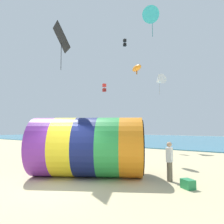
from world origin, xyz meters
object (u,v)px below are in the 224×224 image
Objects in this scene: kite_red_box at (104,88)px; kite_black_diamond at (61,38)px; giant_inflatable_tube at (88,147)px; kite_black_box at (125,43)px; kite_cyan_delta at (152,15)px; kite_handler at (170,161)px; kite_white_delta at (159,81)px; bystander_near_water at (92,143)px; kite_orange_parafoil at (137,68)px; cooler_box at (188,184)px.

kite_black_diamond reaches higher than kite_red_box.
kite_black_box reaches higher than giant_inflatable_tube.
kite_red_box is 0.41× the size of kite_cyan_delta.
kite_handler is 15.87m from kite_white_delta.
kite_black_box reaches higher than bystander_near_water.
kite_orange_parafoil is at bearing 131.92° from kite_handler.
kite_red_box reaches higher than cooler_box.
kite_black_box is (-9.01, 10.54, 3.70)m from kite_cyan_delta.
kite_red_box is at bearing 141.21° from kite_handler.
kite_black_diamond reaches higher than kite_handler.
kite_orange_parafoil is at bearing 133.93° from cooler_box.
giant_inflatable_tube is at bearing -79.33° from kite_white_delta.
kite_black_diamond is at bearing -138.29° from kite_cyan_delta.
giant_inflatable_tube reaches higher than bystander_near_water.
cooler_box is at bearing 1.16° from kite_black_diamond.
kite_red_box reaches higher than giant_inflatable_tube.
kite_black_box is (-6.56, 8.33, 6.26)m from kite_orange_parafoil.
kite_handler is at bearing 145.21° from cooler_box.
kite_orange_parafoil is 0.95× the size of bystander_near_water.
kite_cyan_delta is (-2.14, 2.91, 8.62)m from kite_handler.
cooler_box is at bearing -61.95° from kite_white_delta.
kite_white_delta is at bearing 115.82° from kite_handler.
kite_handler is 0.76× the size of kite_white_delta.
kite_orange_parafoil is at bearing 98.96° from giant_inflatable_tube.
kite_black_box is (-7.59, 14.87, 11.79)m from giant_inflatable_tube.
giant_inflatable_tube is at bearing -81.04° from kite_orange_parafoil.
giant_inflatable_tube is at bearing -170.96° from cooler_box.
kite_black_box is (-0.74, 5.08, 6.67)m from kite_red_box.
kite_orange_parafoil is 12.32m from kite_black_box.
kite_cyan_delta is 10.48m from cooler_box.
kite_orange_parafoil is 9.91m from bystander_near_water.
kite_white_delta is at bearing 100.67° from giant_inflatable_tube.
kite_handler is at bearing 21.87° from giant_inflatable_tube.
kite_cyan_delta is at bearing 71.91° from giant_inflatable_tube.
cooler_box is at bearing -48.85° from kite_cyan_delta.
giant_inflatable_tube is at bearing -158.13° from kite_handler.
kite_white_delta reaches higher than kite_orange_parafoil.
kite_white_delta is (-2.71, 14.39, 6.14)m from giant_inflatable_tube.
giant_inflatable_tube reaches higher than kite_handler.
bystander_near_water is (-8.20, 9.49, -0.65)m from giant_inflatable_tube.
kite_handler is at bearing 7.62° from kite_black_diamond.
kite_red_box is at bearing 12.97° from bystander_near_water.
giant_inflatable_tube is 2.63× the size of kite_white_delta.
kite_handler is (3.56, 1.43, -0.54)m from giant_inflatable_tube.
kite_black_diamond is 1.80× the size of bystander_near_water.
kite_cyan_delta is at bearing 131.15° from cooler_box.
kite_black_diamond is (-2.80, 0.58, 6.35)m from giant_inflatable_tube.
kite_black_diamond is 5.29× the size of cooler_box.
kite_red_box reaches higher than bystander_near_water.
kite_red_box is 6.27m from kite_white_delta.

